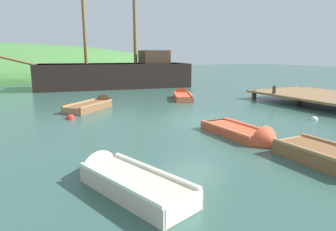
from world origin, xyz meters
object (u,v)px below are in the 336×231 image
object	(u,v)px
sailing_ship	(116,78)
rowboat_portside	(95,106)
rowboat_far	(182,97)
buoy_white	(314,120)
buoy_red	(71,119)
rowboat_center	(247,137)
rowboat_outer_right	(122,181)
buoy_yellow	(181,92)

from	to	relation	value
sailing_ship	rowboat_portside	size ratio (longest dim) A/B	4.74
rowboat_far	buoy_white	bearing A→B (deg)	-141.85
sailing_ship	buoy_red	distance (m)	12.75
rowboat_portside	rowboat_far	size ratio (longest dim) A/B	0.96
rowboat_portside	buoy_red	size ratio (longest dim) A/B	7.97
rowboat_far	rowboat_center	bearing A→B (deg)	-171.66
sailing_ship	rowboat_outer_right	distance (m)	19.81
rowboat_center	sailing_ship	bearing A→B (deg)	175.92
buoy_yellow	buoy_red	distance (m)	10.85
buoy_yellow	buoy_red	bearing A→B (deg)	-145.22
buoy_yellow	buoy_white	distance (m)	11.07
rowboat_portside	sailing_ship	bearing A→B (deg)	23.91
rowboat_portside	buoy_white	size ratio (longest dim) A/B	10.69
rowboat_outer_right	rowboat_portside	xyz separation A→B (m)	(1.63, 9.68, -0.02)
sailing_ship	buoy_red	xyz separation A→B (m)	(-5.51, -11.47, -0.79)
buoy_yellow	buoy_white	bearing A→B (deg)	-87.46
rowboat_portside	buoy_white	distance (m)	10.54
sailing_ship	rowboat_far	distance (m)	8.48
rowboat_center	buoy_white	distance (m)	4.72
sailing_ship	rowboat_far	world-z (taller)	sailing_ship
buoy_red	buoy_white	distance (m)	10.59
buoy_yellow	rowboat_center	bearing A→B (deg)	-108.82
rowboat_portside	buoy_red	bearing A→B (deg)	-168.85
buoy_white	rowboat_far	bearing A→B (deg)	103.90
rowboat_far	sailing_ship	bearing A→B (deg)	37.15
buoy_red	sailing_ship	bearing A→B (deg)	64.35
rowboat_center	buoy_yellow	xyz separation A→B (m)	(4.12, 12.08, -0.08)
sailing_ship	rowboat_outer_right	world-z (taller)	sailing_ship
rowboat_portside	rowboat_outer_right	bearing A→B (deg)	-142.65
rowboat_center	rowboat_far	xyz separation A→B (m)	(2.60, 9.13, 0.02)
buoy_white	buoy_yellow	bearing A→B (deg)	92.54
rowboat_center	rowboat_outer_right	bearing A→B (deg)	-73.23
buoy_yellow	buoy_red	world-z (taller)	buoy_red
rowboat_portside	rowboat_center	bearing A→B (deg)	-111.20
rowboat_portside	rowboat_center	size ratio (longest dim) A/B	0.97
sailing_ship	rowboat_outer_right	bearing A→B (deg)	82.30
sailing_ship	rowboat_far	xyz separation A→B (m)	(1.89, -8.24, -0.69)
sailing_ship	buoy_white	world-z (taller)	sailing_ship
rowboat_center	buoy_white	xyz separation A→B (m)	(4.61, 1.02, -0.08)
rowboat_outer_right	rowboat_portside	size ratio (longest dim) A/B	1.07
rowboat_far	rowboat_portside	bearing A→B (deg)	124.66
rowboat_outer_right	rowboat_far	size ratio (longest dim) A/B	1.03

